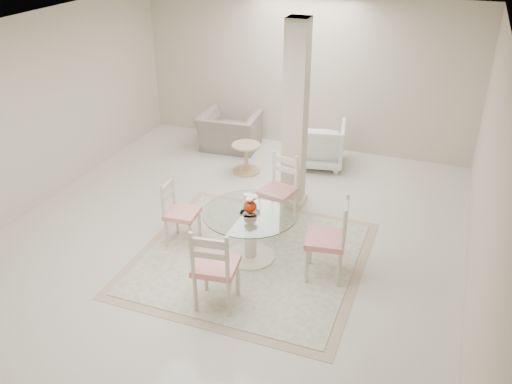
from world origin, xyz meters
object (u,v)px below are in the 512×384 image
(dining_chair_north, at_px, (280,184))
(recliner_taupe, at_px, (230,131))
(dining_table, at_px, (250,235))
(column, at_px, (295,117))
(red_vase, at_px, (250,203))
(dining_chair_south, at_px, (214,263))
(armchair_white, at_px, (319,144))
(dining_chair_west, at_px, (177,207))
(dining_chair_east, at_px, (332,234))
(side_table, at_px, (246,159))

(dining_chair_north, height_order, recliner_taupe, dining_chair_north)
(dining_table, relative_size, dining_chair_north, 1.08)
(column, xyz_separation_m, red_vase, (-0.06, -1.60, -0.56))
(dining_table, relative_size, dining_chair_south, 1.02)
(dining_chair_north, relative_size, recliner_taupe, 1.06)
(dining_chair_south, bearing_deg, armchair_white, -99.17)
(dining_table, relative_size, dining_chair_west, 1.17)
(recliner_taupe, bearing_deg, dining_chair_east, 125.35)
(column, distance_m, dining_chair_north, 0.98)
(dining_table, relative_size, side_table, 2.36)
(dining_chair_north, relative_size, dining_chair_west, 1.09)
(red_vase, distance_m, dining_chair_east, 1.04)
(column, distance_m, recliner_taupe, 2.50)
(dining_table, xyz_separation_m, recliner_taupe, (-1.62, 3.15, -0.01))
(dining_chair_south, bearing_deg, red_vase, -98.81)
(dining_chair_north, xyz_separation_m, recliner_taupe, (-1.66, 2.13, -0.24))
(dining_table, distance_m, dining_chair_north, 1.04)
(red_vase, xyz_separation_m, dining_chair_east, (1.02, -0.02, -0.19))
(column, bearing_deg, side_table, 144.84)
(dining_chair_west, bearing_deg, dining_chair_south, -140.47)
(column, height_order, dining_chair_north, column)
(dining_table, distance_m, dining_chair_south, 1.06)
(dining_table, relative_size, recliner_taupe, 1.14)
(side_table, bearing_deg, dining_chair_north, -52.25)
(dining_chair_east, relative_size, dining_chair_south, 1.00)
(red_vase, xyz_separation_m, dining_chair_south, (-0.02, -1.02, -0.19))
(dining_chair_south, height_order, armchair_white, dining_chair_south)
(dining_chair_east, bearing_deg, dining_chair_south, -54.39)
(dining_table, bearing_deg, dining_chair_west, 178.68)
(dining_chair_north, bearing_deg, dining_table, -80.51)
(dining_chair_north, height_order, armchair_white, dining_chair_north)
(dining_chair_north, bearing_deg, armchair_white, 100.77)
(dining_chair_east, height_order, dining_chair_north, dining_chair_east)
(red_vase, bearing_deg, armchair_white, 88.48)
(dining_chair_west, relative_size, recliner_taupe, 0.97)
(recliner_taupe, bearing_deg, dining_chair_south, 106.51)
(dining_table, distance_m, dining_chair_west, 1.03)
(dining_chair_west, height_order, side_table, dining_chair_west)
(dining_chair_east, distance_m, side_table, 3.11)
(red_vase, distance_m, recliner_taupe, 3.57)
(dining_chair_west, relative_size, side_table, 2.02)
(red_vase, relative_size, side_table, 0.50)
(column, distance_m, dining_table, 1.90)
(dining_chair_west, bearing_deg, red_vase, -95.39)
(armchair_white, bearing_deg, column, 78.57)
(dining_chair_north, bearing_deg, red_vase, -80.46)
(dining_chair_west, height_order, recliner_taupe, dining_chair_west)
(dining_table, bearing_deg, recliner_taupe, 117.16)
(dining_table, bearing_deg, armchair_white, 88.46)
(side_table, bearing_deg, dining_chair_south, -74.08)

